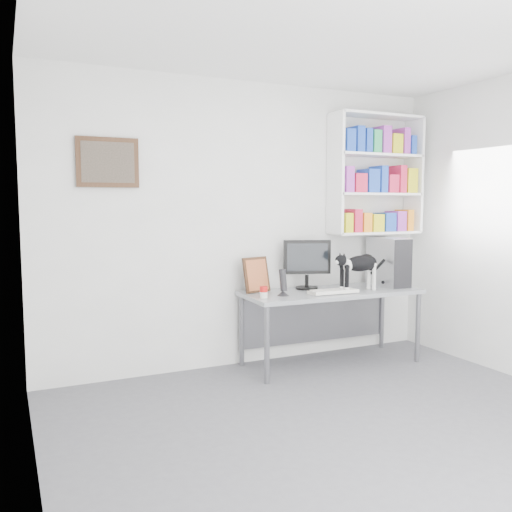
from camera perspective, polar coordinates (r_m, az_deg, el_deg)
name	(u,v)px	position (r m, az deg, el deg)	size (l,w,h in m)	color
room	(377,237)	(3.48, 12.65, 2.01)	(4.01, 4.01, 2.70)	#5C5C62
bookshelf	(376,175)	(5.80, 12.53, 8.36)	(1.03, 0.28, 1.24)	white
wall_art	(108,162)	(4.80, -15.34, 9.48)	(0.52, 0.04, 0.42)	#442916
desk	(331,327)	(5.34, 7.89, -7.43)	(1.73, 0.67, 0.72)	gray
monitor	(307,264)	(5.29, 5.38, -0.85)	(0.46, 0.22, 0.49)	black
keyboard	(333,291)	(5.10, 8.12, -3.72)	(0.46, 0.18, 0.04)	silver
pc_tower	(388,262)	(5.65, 13.74, -0.58)	(0.22, 0.49, 0.49)	silver
speaker	(283,282)	(4.92, 2.87, -2.74)	(0.11, 0.11, 0.25)	black
leaning_print	(256,274)	(5.09, 0.03, -1.92)	(0.28, 0.11, 0.34)	#442916
soup_can	(264,292)	(4.80, 0.81, -3.82)	(0.07, 0.07, 0.10)	red
cat	(359,273)	(5.25, 10.83, -1.72)	(0.58, 0.15, 0.36)	black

